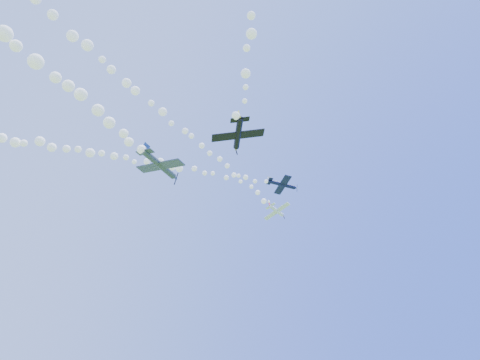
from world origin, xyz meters
TOP-DOWN VIEW (x-y plane):
  - plane_white at (18.04, 1.84)m, footprint 6.45×6.70m
  - smoke_trail_white at (-25.19, -10.22)m, footprint 82.82×24.83m
  - plane_navy at (11.48, -6.89)m, footprint 6.63×6.99m
  - smoke_trail_navy at (-26.41, 9.75)m, footprint 72.28×33.15m
  - plane_grey at (-17.02, -9.46)m, footprint 8.05×8.35m
  - plane_black at (-13.01, -23.03)m, footprint 6.42×6.24m

SIDE VIEW (x-z plane):
  - plane_black at x=-13.01m, z-range 38.07..40.25m
  - plane_grey at x=-17.02m, z-range 39.58..42.12m
  - smoke_trail_navy at x=-26.41m, z-range 51.14..53.82m
  - plane_navy at x=11.48m, z-range 51.32..54.01m
  - smoke_trail_white at x=-25.19m, z-range 51.85..54.64m
  - plane_white at x=18.04m, z-range 52.46..54.67m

